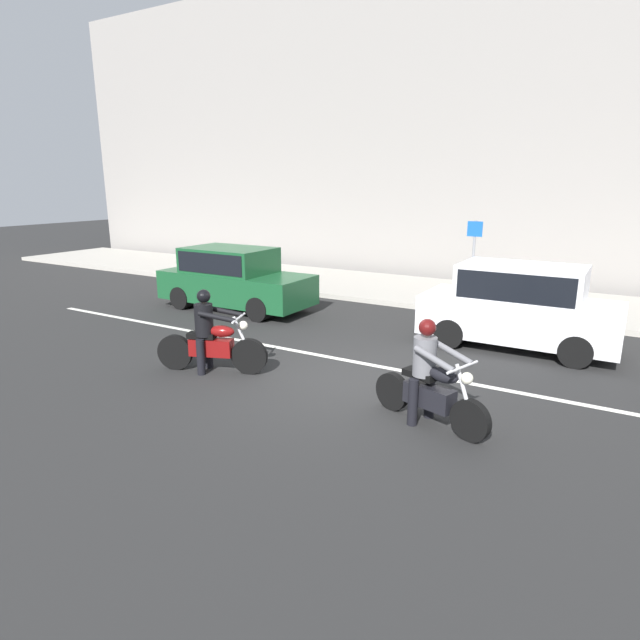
# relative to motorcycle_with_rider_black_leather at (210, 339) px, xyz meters

# --- Properties ---
(ground_plane) EXTENTS (80.00, 80.00, 0.00)m
(ground_plane) POSITION_rel_motorcycle_with_rider_black_leather_xyz_m (2.40, 0.96, -0.64)
(ground_plane) COLOR #252525
(sidewalk_slab) EXTENTS (40.00, 4.40, 0.14)m
(sidewalk_slab) POSITION_rel_motorcycle_with_rider_black_leather_xyz_m (2.40, 8.96, -0.57)
(sidewalk_slab) COLOR #A8A399
(sidewalk_slab) RESTS_ON ground_plane
(building_facade) EXTENTS (40.00, 1.40, 11.00)m
(building_facade) POSITION_rel_motorcycle_with_rider_black_leather_xyz_m (2.40, 12.36, 4.86)
(building_facade) COLOR gray
(building_facade) RESTS_ON ground_plane
(lane_marking_stripe) EXTENTS (18.00, 0.14, 0.01)m
(lane_marking_stripe) POSITION_rel_motorcycle_with_rider_black_leather_xyz_m (1.96, 1.86, -0.64)
(lane_marking_stripe) COLOR silver
(lane_marking_stripe) RESTS_ON ground_plane
(motorcycle_with_rider_black_leather) EXTENTS (2.04, 0.97, 1.58)m
(motorcycle_with_rider_black_leather) POSITION_rel_motorcycle_with_rider_black_leather_xyz_m (0.00, 0.00, 0.00)
(motorcycle_with_rider_black_leather) COLOR black
(motorcycle_with_rider_black_leather) RESTS_ON ground_plane
(motorcycle_with_rider_gray) EXTENTS (1.94, 0.88, 1.59)m
(motorcycle_with_rider_gray) POSITION_rel_motorcycle_with_rider_black_leather_xyz_m (4.28, -0.07, 0.01)
(motorcycle_with_rider_gray) COLOR black
(motorcycle_with_rider_gray) RESTS_ON ground_plane
(parked_hatchback_white) EXTENTS (4.00, 1.76, 1.80)m
(parked_hatchback_white) POSITION_rel_motorcycle_with_rider_black_leather_xyz_m (4.64, 4.51, 0.29)
(parked_hatchback_white) COLOR silver
(parked_hatchback_white) RESTS_ON ground_plane
(parked_sedan_forest_green) EXTENTS (4.37, 1.82, 1.72)m
(parked_sedan_forest_green) POSITION_rel_motorcycle_with_rider_black_leather_xyz_m (-2.95, 4.23, 0.24)
(parked_sedan_forest_green) COLOR #164C28
(parked_sedan_forest_green) RESTS_ON ground_plane
(street_sign_post) EXTENTS (0.44, 0.08, 2.27)m
(street_sign_post) POSITION_rel_motorcycle_with_rider_black_leather_xyz_m (2.52, 8.63, 0.88)
(street_sign_post) COLOR gray
(street_sign_post) RESTS_ON sidewalk_slab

